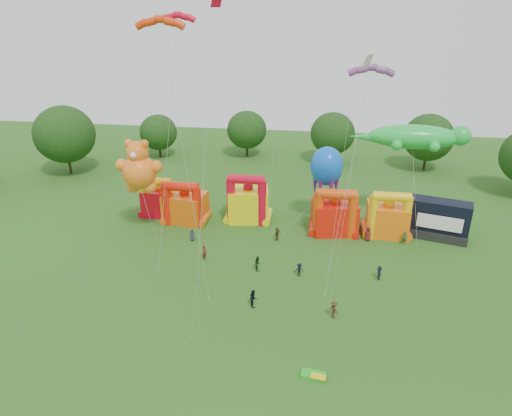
# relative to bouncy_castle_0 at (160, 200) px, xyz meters

# --- Properties ---
(ground) EXTENTS (160.00, 160.00, 0.00)m
(ground) POSITION_rel_bouncy_castle_0_xyz_m (16.21, -29.03, -2.31)
(ground) COLOR #285317
(ground) RESTS_ON ground
(tree_ring) EXTENTS (125.26, 127.38, 12.07)m
(tree_ring) POSITION_rel_bouncy_castle_0_xyz_m (15.01, -28.41, 3.95)
(tree_ring) COLOR #352314
(tree_ring) RESTS_ON ground
(bouncy_castle_0) EXTENTS (4.80, 3.86, 6.06)m
(bouncy_castle_0) POSITION_rel_bouncy_castle_0_xyz_m (0.00, 0.00, 0.00)
(bouncy_castle_0) COLOR red
(bouncy_castle_0) RESTS_ON ground
(bouncy_castle_1) EXTENTS (6.02, 5.13, 6.22)m
(bouncy_castle_1) POSITION_rel_bouncy_castle_0_xyz_m (4.04, -1.57, 0.05)
(bouncy_castle_1) COLOR #DF570C
(bouncy_castle_1) RESTS_ON ground
(bouncy_castle_2) EXTENTS (5.97, 5.05, 7.12)m
(bouncy_castle_2) POSITION_rel_bouncy_castle_0_xyz_m (12.60, -0.05, 0.38)
(bouncy_castle_2) COLOR yellow
(bouncy_castle_2) RESTS_ON ground
(bouncy_castle_3) EXTENTS (6.26, 5.39, 6.59)m
(bouncy_castle_3) POSITION_rel_bouncy_castle_0_xyz_m (24.35, -2.20, 0.18)
(bouncy_castle_3) COLOR red
(bouncy_castle_3) RESTS_ON ground
(bouncy_castle_4) EXTENTS (5.38, 4.38, 6.46)m
(bouncy_castle_4) POSITION_rel_bouncy_castle_0_xyz_m (31.13, -1.96, 0.14)
(bouncy_castle_4) COLOR orange
(bouncy_castle_4) RESTS_ON ground
(stage_trailer) EXTENTS (8.33, 4.93, 5.07)m
(stage_trailer) POSITION_rel_bouncy_castle_0_xyz_m (37.29, -1.70, 0.13)
(stage_trailer) COLOR black
(stage_trailer) RESTS_ON ground
(teddy_bear_kite) EXTENTS (6.05, 4.29, 12.70)m
(teddy_bear_kite) POSITION_rel_bouncy_castle_0_xyz_m (-0.03, -5.79, 5.40)
(teddy_bear_kite) COLOR orange
(teddy_bear_kite) RESTS_ON ground
(gecko_kite) EXTENTS (15.24, 10.76, 13.72)m
(gecko_kite) POSITION_rel_bouncy_castle_0_xyz_m (33.97, 1.28, 7.63)
(gecko_kite) COLOR green
(gecko_kite) RESTS_ON ground
(octopus_kite) EXTENTS (7.58, 7.37, 10.73)m
(octopus_kite) POSITION_rel_bouncy_castle_0_xyz_m (21.59, -0.26, 2.45)
(octopus_kite) COLOR blue
(octopus_kite) RESTS_ON ground
(parafoil_kites) EXTENTS (25.06, 15.58, 27.49)m
(parafoil_kites) POSITION_rel_bouncy_castle_0_xyz_m (14.23, -13.92, 10.18)
(parafoil_kites) COLOR #EF340B
(parafoil_kites) RESTS_ON ground
(diamond_kites) EXTENTS (16.44, 23.44, 43.35)m
(diamond_kites) POSITION_rel_bouncy_castle_0_xyz_m (17.51, -14.00, 14.73)
(diamond_kites) COLOR red
(diamond_kites) RESTS_ON ground
(folded_kite_bundle) EXTENTS (2.12, 1.32, 0.31)m
(folded_kite_bundle) POSITION_rel_bouncy_castle_0_xyz_m (22.39, -28.47, -2.17)
(folded_kite_bundle) COLOR green
(folded_kite_bundle) RESTS_ON ground
(spectator_0) EXTENTS (0.88, 0.75, 1.53)m
(spectator_0) POSITION_rel_bouncy_castle_0_xyz_m (6.51, -7.13, -1.55)
(spectator_0) COLOR #292C45
(spectator_0) RESTS_ON ground
(spectator_1) EXTENTS (0.56, 0.76, 1.89)m
(spectator_1) POSITION_rel_bouncy_castle_0_xyz_m (9.20, -11.49, -1.37)
(spectator_1) COLOR #5D211A
(spectator_1) RESTS_ON ground
(spectator_2) EXTENTS (0.93, 1.03, 1.74)m
(spectator_2) POSITION_rel_bouncy_castle_0_xyz_m (15.71, -12.97, -1.44)
(spectator_2) COLOR #163719
(spectator_2) RESTS_ON ground
(spectator_3) EXTENTS (1.08, 0.72, 1.56)m
(spectator_3) POSITION_rel_bouncy_castle_0_xyz_m (20.41, -13.55, -1.53)
(spectator_3) COLOR black
(spectator_3) RESTS_ON ground
(spectator_4) EXTENTS (0.93, 1.16, 1.85)m
(spectator_4) POSITION_rel_bouncy_castle_0_xyz_m (17.21, -5.55, -1.39)
(spectator_4) COLOR #46371C
(spectator_4) RESTS_ON ground
(spectator_5) EXTENTS (0.61, 1.52, 1.60)m
(spectator_5) POSITION_rel_bouncy_castle_0_xyz_m (29.09, -12.99, -1.51)
(spectator_5) COLOR #212438
(spectator_5) RESTS_ON ground
(spectator_6) EXTENTS (1.11, 0.96, 1.91)m
(spectator_6) POSITION_rel_bouncy_castle_0_xyz_m (28.64, -4.03, -1.36)
(spectator_6) COLOR #5D1E1A
(spectator_6) RESTS_ON ground
(spectator_7) EXTENTS (0.71, 0.57, 1.71)m
(spectator_7) POSITION_rel_bouncy_castle_0_xyz_m (33.11, -4.36, -1.46)
(spectator_7) COLOR #1D492A
(spectator_7) RESTS_ON ground
(spectator_8) EXTENTS (0.93, 1.06, 1.85)m
(spectator_8) POSITION_rel_bouncy_castle_0_xyz_m (16.20, -19.73, -1.39)
(spectator_8) COLOR black
(spectator_8) RESTS_ON ground
(spectator_9) EXTENTS (1.31, 1.31, 1.82)m
(spectator_9) POSITION_rel_bouncy_castle_0_xyz_m (24.09, -20.53, -1.40)
(spectator_9) COLOR #3C2918
(spectator_9) RESTS_ON ground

